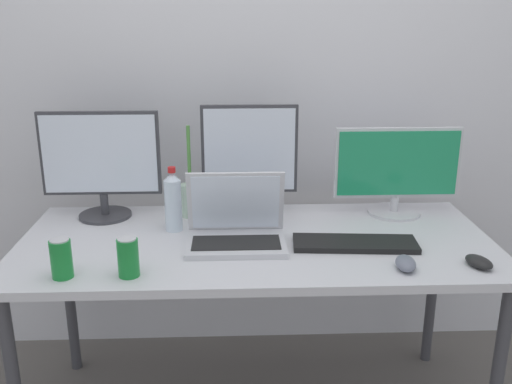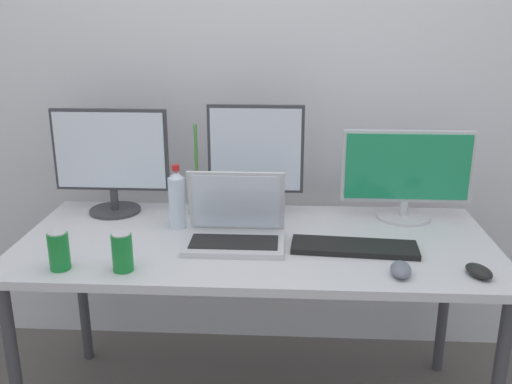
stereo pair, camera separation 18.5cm
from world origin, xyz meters
name	(u,v)px [view 2 (the right image)]	position (x,y,z in m)	size (l,w,h in m)	color
wall_back	(264,67)	(0.00, 0.59, 1.30)	(7.00, 0.08, 2.60)	silver
work_desk	(256,255)	(0.00, 0.00, 0.68)	(1.71, 0.77, 0.74)	#424247
monitor_left	(111,158)	(-0.60, 0.26, 0.97)	(0.46, 0.21, 0.43)	#38383D
monitor_center	(256,159)	(-0.02, 0.25, 0.97)	(0.37, 0.21, 0.45)	#38383D
monitor_right	(407,174)	(0.57, 0.25, 0.92)	(0.50, 0.21, 0.36)	silver
laptop_silver	(235,227)	(-0.07, -0.03, 0.80)	(0.35, 0.24, 0.25)	silver
keyboard_main	(354,247)	(0.34, -0.08, 0.75)	(0.43, 0.14, 0.02)	black
mouse_by_keyboard	(401,269)	(0.47, -0.27, 0.76)	(0.06, 0.11, 0.04)	slate
mouse_by_laptop	(479,271)	(0.71, -0.26, 0.76)	(0.07, 0.11, 0.03)	black
water_bottle	(177,199)	(-0.30, 0.11, 0.85)	(0.06, 0.06, 0.25)	silver
soda_can_near_keyboard	(59,251)	(-0.61, -0.28, 0.80)	(0.07, 0.07, 0.13)	#197F33
soda_can_by_laptop	(122,252)	(-0.41, -0.28, 0.80)	(0.07, 0.07, 0.13)	#197F33
bamboo_vase	(197,196)	(-0.25, 0.26, 0.82)	(0.08, 0.08, 0.37)	#B2D1B7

